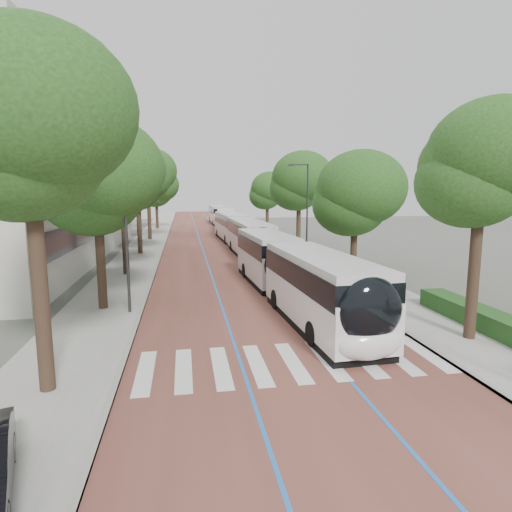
{
  "coord_description": "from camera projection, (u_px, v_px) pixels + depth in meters",
  "views": [
    {
      "loc": [
        -3.41,
        -12.73,
        5.93
      ],
      "look_at": [
        0.41,
        9.91,
        2.4
      ],
      "focal_mm": 30.0,
      "sensor_mm": 36.0,
      "label": 1
    }
  ],
  "objects": [
    {
      "name": "bus_queued_1",
      "position": [
        232.0,
        227.0,
        50.81
      ],
      "size": [
        3.05,
        12.49,
        3.2
      ],
      "rotation": [
        0.0,
        0.0,
        0.04
      ],
      "color": "silver",
      "rests_on": "ground"
    },
    {
      "name": "lead_bus",
      "position": [
        293.0,
        274.0,
        22.29
      ],
      "size": [
        3.46,
        18.5,
        3.2
      ],
      "rotation": [
        0.0,
        0.0,
        0.05
      ],
      "color": "black",
      "rests_on": "ground"
    },
    {
      "name": "streetlight_far",
      "position": [
        305.0,
        204.0,
        35.66
      ],
      "size": [
        1.82,
        0.2,
        8.0
      ],
      "color": "#313033",
      "rests_on": "sidewalk_right"
    },
    {
      "name": "lamp_post_left",
      "position": [
        126.0,
        229.0,
        20.03
      ],
      "size": [
        0.14,
        0.14,
        8.0
      ],
      "primitive_type": "cylinder",
      "color": "#313033",
      "rests_on": "sidewalk_left"
    },
    {
      "name": "bus_queued_2",
      "position": [
        226.0,
        220.0,
        62.71
      ],
      "size": [
        3.31,
        12.53,
        3.2
      ],
      "rotation": [
        0.0,
        0.0,
        -0.07
      ],
      "color": "silver",
      "rests_on": "ground"
    },
    {
      "name": "zebra_crossing",
      "position": [
        293.0,
        362.0,
        14.87
      ],
      "size": [
        10.55,
        3.6,
        0.01
      ],
      "color": "silver",
      "rests_on": "ground"
    },
    {
      "name": "trees_left",
      "position": [
        138.0,
        181.0,
        39.23
      ],
      "size": [
        6.43,
        60.88,
        10.3
      ],
      "color": "black",
      "rests_on": "ground"
    },
    {
      "name": "kerb_left",
      "position": [
        166.0,
        239.0,
        51.92
      ],
      "size": [
        0.2,
        140.0,
        0.14
      ],
      "primitive_type": "cube",
      "color": "gray",
      "rests_on": "ground"
    },
    {
      "name": "lane_line_right",
      "position": [
        225.0,
        238.0,
        53.11
      ],
      "size": [
        0.12,
        126.0,
        0.01
      ],
      "primitive_type": "cube",
      "color": "blue",
      "rests_on": "road"
    },
    {
      "name": "trees_right",
      "position": [
        316.0,
        189.0,
        36.13
      ],
      "size": [
        5.97,
        46.92,
        9.13
      ],
      "color": "black",
      "rests_on": "ground"
    },
    {
      "name": "kerb_right",
      "position": [
        257.0,
        238.0,
        53.76
      ],
      "size": [
        0.2,
        140.0,
        0.14
      ],
      "primitive_type": "cube",
      "color": "gray",
      "rests_on": "ground"
    },
    {
      "name": "bus_queued_0",
      "position": [
        251.0,
        239.0,
        38.2
      ],
      "size": [
        2.8,
        12.45,
        3.2
      ],
      "rotation": [
        0.0,
        0.0,
        0.02
      ],
      "color": "silver",
      "rests_on": "ground"
    },
    {
      "name": "bus_queued_3",
      "position": [
        218.0,
        215.0,
        76.47
      ],
      "size": [
        2.68,
        12.43,
        3.2
      ],
      "rotation": [
        0.0,
        0.0,
        0.01
      ],
      "color": "silver",
      "rests_on": "ground"
    },
    {
      "name": "sidewalk_left",
      "position": [
        150.0,
        240.0,
        51.61
      ],
      "size": [
        4.0,
        140.0,
        0.12
      ],
      "primitive_type": "cube",
      "color": "gray",
      "rests_on": "ground"
    },
    {
      "name": "lane_line_left",
      "position": [
        199.0,
        239.0,
        52.58
      ],
      "size": [
        0.12,
        126.0,
        0.01
      ],
      "primitive_type": "cube",
      "color": "blue",
      "rests_on": "road"
    },
    {
      "name": "ground",
      "position": [
        294.0,
        375.0,
        13.87
      ],
      "size": [
        160.0,
        160.0,
        0.0
      ],
      "primitive_type": "plane",
      "color": "#51544C",
      "rests_on": "ground"
    },
    {
      "name": "sidewalk_right",
      "position": [
        272.0,
        237.0,
        54.08
      ],
      "size": [
        4.0,
        140.0,
        0.12
      ],
      "primitive_type": "cube",
      "color": "gray",
      "rests_on": "ground"
    },
    {
      "name": "road",
      "position": [
        212.0,
        239.0,
        52.85
      ],
      "size": [
        11.0,
        140.0,
        0.02
      ],
      "primitive_type": "cube",
      "color": "brown",
      "rests_on": "ground"
    }
  ]
}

